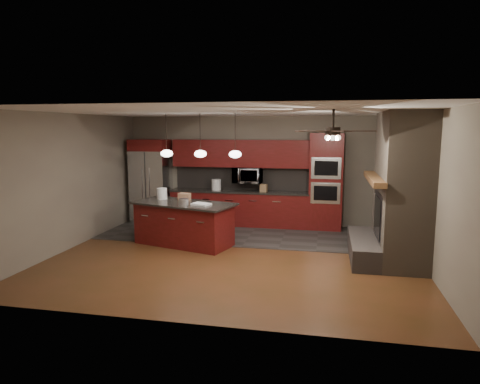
% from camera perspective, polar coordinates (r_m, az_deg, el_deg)
% --- Properties ---
extents(ground, '(7.00, 7.00, 0.00)m').
position_cam_1_polar(ground, '(8.52, -0.64, -8.52)').
color(ground, '#592F1A').
rests_on(ground, ground).
extents(ceiling, '(7.00, 6.00, 0.02)m').
position_cam_1_polar(ceiling, '(8.15, -0.67, 10.65)').
color(ceiling, white).
rests_on(ceiling, back_wall).
extents(back_wall, '(7.00, 0.02, 2.80)m').
position_cam_1_polar(back_wall, '(11.15, 2.63, 2.87)').
color(back_wall, gray).
rests_on(back_wall, ground).
extents(right_wall, '(0.02, 6.00, 2.80)m').
position_cam_1_polar(right_wall, '(8.22, 23.92, 0.12)').
color(right_wall, gray).
rests_on(right_wall, ground).
extents(left_wall, '(0.02, 6.00, 2.80)m').
position_cam_1_polar(left_wall, '(9.59, -21.56, 1.35)').
color(left_wall, gray).
rests_on(left_wall, ground).
extents(slate_tile_patch, '(7.00, 2.40, 0.01)m').
position_cam_1_polar(slate_tile_patch, '(10.22, 1.52, -5.60)').
color(slate_tile_patch, '#312E2C').
rests_on(slate_tile_patch, ground).
extents(fireplace_column, '(1.30, 2.10, 2.80)m').
position_cam_1_polar(fireplace_column, '(8.54, 20.29, -0.08)').
color(fireplace_column, brown).
rests_on(fireplace_column, ground).
extents(back_cabinetry, '(3.59, 0.64, 2.20)m').
position_cam_1_polar(back_cabinetry, '(11.04, -0.03, 0.18)').
color(back_cabinetry, maroon).
rests_on(back_cabinetry, ground).
extents(oven_tower, '(0.80, 0.63, 2.38)m').
position_cam_1_polar(oven_tower, '(10.73, 11.37, 1.37)').
color(oven_tower, maroon).
rests_on(oven_tower, ground).
extents(microwave, '(0.73, 0.41, 0.50)m').
position_cam_1_polar(microwave, '(10.96, 1.00, 2.25)').
color(microwave, silver).
rests_on(microwave, back_cabinetry).
extents(refrigerator, '(0.95, 0.75, 2.20)m').
position_cam_1_polar(refrigerator, '(11.62, -11.79, 1.45)').
color(refrigerator, silver).
rests_on(refrigerator, ground).
extents(kitchen_island, '(2.38, 1.55, 0.92)m').
position_cam_1_polar(kitchen_island, '(9.30, -7.49, -4.17)').
color(kitchen_island, maroon).
rests_on(kitchen_island, ground).
extents(white_bucket, '(0.28, 0.28, 0.25)m').
position_cam_1_polar(white_bucket, '(9.71, -10.37, -0.22)').
color(white_bucket, white).
rests_on(white_bucket, kitchen_island).
extents(paint_can, '(0.28, 0.28, 0.14)m').
position_cam_1_polar(paint_can, '(8.90, -7.53, -1.31)').
color(paint_can, silver).
rests_on(paint_can, kitchen_island).
extents(paint_tray, '(0.43, 0.37, 0.04)m').
position_cam_1_polar(paint_tray, '(8.89, -5.20, -1.61)').
color(paint_tray, white).
rests_on(paint_tray, kitchen_island).
extents(cardboard_box, '(0.26, 0.21, 0.16)m').
position_cam_1_polar(cardboard_box, '(9.51, -7.42, -0.62)').
color(cardboard_box, '#9F6F52').
rests_on(cardboard_box, kitchen_island).
extents(counter_bucket, '(0.31, 0.31, 0.28)m').
position_cam_1_polar(counter_bucket, '(11.12, -3.17, 0.98)').
color(counter_bucket, silver).
rests_on(counter_bucket, back_cabinetry).
extents(counter_box, '(0.19, 0.15, 0.19)m').
position_cam_1_polar(counter_box, '(10.83, 3.18, 0.54)').
color(counter_box, olive).
rests_on(counter_box, back_cabinetry).
extents(pendant_left, '(0.26, 0.26, 0.92)m').
position_cam_1_polar(pendant_left, '(9.31, -9.74, 5.12)').
color(pendant_left, black).
rests_on(pendant_left, ceiling).
extents(pendant_center, '(0.26, 0.26, 0.92)m').
position_cam_1_polar(pendant_center, '(9.06, -5.30, 5.12)').
color(pendant_center, black).
rests_on(pendant_center, ceiling).
extents(pendant_right, '(0.26, 0.26, 0.92)m').
position_cam_1_polar(pendant_right, '(8.88, -0.65, 5.09)').
color(pendant_right, black).
rests_on(pendant_right, ceiling).
extents(ceiling_fan, '(1.27, 1.33, 0.41)m').
position_cam_1_polar(ceiling_fan, '(7.16, 12.28, 8.02)').
color(ceiling_fan, black).
rests_on(ceiling_fan, ceiling).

